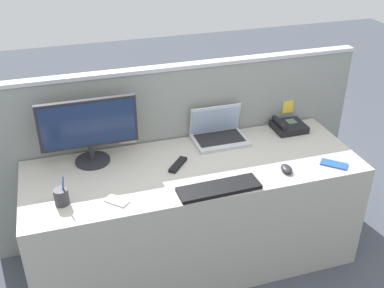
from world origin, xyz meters
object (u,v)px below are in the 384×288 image
Objects in this scene: laptop at (218,132)px; cell_phone_blue_case at (334,164)px; desktop_monitor at (89,128)px; keyboard_main at (219,188)px; desk_phone at (288,126)px; cell_phone_white_slab at (117,201)px; computer_mouse_right_hand at (287,169)px; pen_cup at (61,197)px; tv_remote at (178,165)px.

laptop reaches higher than cell_phone_blue_case.
keyboard_main is at bearing -39.15° from desktop_monitor.
keyboard_main is (-0.69, -0.52, -0.02)m from desk_phone.
cell_phone_blue_case is (0.74, 0.04, -0.01)m from keyboard_main.
cell_phone_blue_case is at bearing -45.56° from cell_phone_white_slab.
laptop reaches higher than computer_mouse_right_hand.
computer_mouse_right_hand reaches higher than cell_phone_white_slab.
cell_phone_blue_case is (0.30, -0.02, -0.01)m from computer_mouse_right_hand.
laptop reaches higher than cell_phone_white_slab.
cell_phone_blue_case is (1.56, -0.08, -0.04)m from pen_cup.
desk_phone reaches higher than cell_phone_white_slab.
cell_phone_white_slab is at bearing -80.61° from desktop_monitor.
computer_mouse_right_hand is at bearing -118.22° from desk_phone.
desk_phone is at bearing -24.16° from cell_phone_white_slab.
desk_phone is 0.86m from tv_remote.
tv_remote is (0.47, -0.21, -0.21)m from desktop_monitor.
laptop is (0.81, 0.04, -0.17)m from desktop_monitor.
laptop reaches higher than desk_phone.
cell_phone_blue_case is at bearing 2.07° from computer_mouse_right_hand.
pen_cup is at bearing 121.86° from cell_phone_white_slab.
pen_cup reaches higher than desk_phone.
pen_cup is at bearing -165.22° from desk_phone.
computer_mouse_right_hand is at bearing 18.43° from tv_remote.
pen_cup is 1.36× the size of cell_phone_white_slab.
cell_phone_blue_case is 1.29m from cell_phone_white_slab.
cell_phone_blue_case is 1.23× the size of cell_phone_white_slab.
desktop_monitor is 3.66× the size of cell_phone_blue_case.
computer_mouse_right_hand is (-0.25, -0.46, -0.01)m from desk_phone.
laptop is 0.50m from desk_phone.
desktop_monitor reaches higher than computer_mouse_right_hand.
computer_mouse_right_hand is 0.63m from tv_remote.
laptop is at bearing 90.09° from cell_phone_blue_case.
laptop is 0.74× the size of keyboard_main.
desktop_monitor is 5.67× the size of computer_mouse_right_hand.
desktop_monitor is at bearing -179.36° from desk_phone.
cell_phone_white_slab is at bearing -108.25° from tv_remote.
desk_phone is at bearing -2.58° from laptop.
cell_phone_blue_case is at bearing -83.49° from desk_phone.
desk_phone reaches higher than cell_phone_blue_case.
keyboard_main is at bearing -50.79° from cell_phone_white_slab.
pen_cup reaches higher than computer_mouse_right_hand.
desktop_monitor is at bearing -162.99° from tv_remote.
desktop_monitor reaches higher than desk_phone.
pen_cup is (-0.82, 0.12, 0.03)m from keyboard_main.
pen_cup reaches higher than tv_remote.
pen_cup is 1.57m from cell_phone_blue_case.
cell_phone_blue_case is at bearing 1.41° from keyboard_main.
desktop_monitor is 3.34× the size of tv_remote.
cell_phone_white_slab is (0.07, -0.45, -0.22)m from desktop_monitor.
desktop_monitor is 4.52× the size of cell_phone_white_slab.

